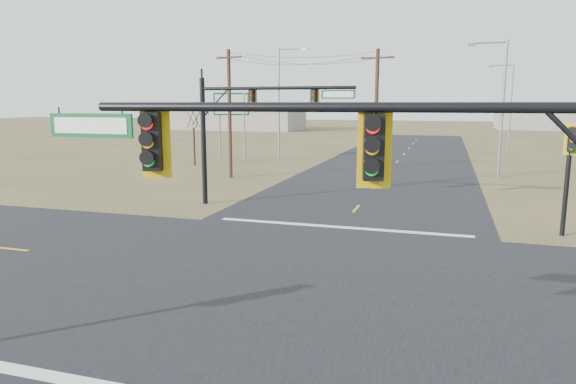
% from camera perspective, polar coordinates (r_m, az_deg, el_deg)
% --- Properties ---
extents(ground, '(320.00, 320.00, 0.00)m').
position_cam_1_polar(ground, '(17.34, 0.78, -9.67)').
color(ground, brown).
rests_on(ground, ground).
extents(road_ew, '(160.00, 14.00, 0.02)m').
position_cam_1_polar(road_ew, '(17.33, 0.78, -9.64)').
color(road_ew, black).
rests_on(road_ew, ground).
extents(road_ns, '(14.00, 160.00, 0.02)m').
position_cam_1_polar(road_ns, '(17.33, 0.78, -9.63)').
color(road_ns, black).
rests_on(road_ns, ground).
extents(stop_bar_far, '(12.00, 0.40, 0.01)m').
position_cam_1_polar(stop_bar_far, '(24.32, 5.79, -3.90)').
color(stop_bar_far, silver).
rests_on(stop_bar_far, road_ns).
extents(mast_arm_near, '(10.33, 0.53, 6.33)m').
position_cam_1_polar(mast_arm_near, '(8.32, 9.54, 1.65)').
color(mast_arm_near, black).
rests_on(mast_arm_near, ground).
extents(mast_arm_far, '(8.86, 0.54, 7.18)m').
position_cam_1_polar(mast_arm_far, '(28.61, -4.10, 8.62)').
color(mast_arm_far, black).
rests_on(mast_arm_far, ground).
extents(pedestal_signal_ne, '(0.65, 0.57, 4.96)m').
position_cam_1_polar(pedestal_signal_ne, '(25.20, 28.84, 3.49)').
color(pedestal_signal_ne, black).
rests_on(pedestal_signal_ne, ground).
extents(utility_pole_near, '(2.29, 0.44, 9.39)m').
position_cam_1_polar(utility_pole_near, '(36.12, 9.75, 8.29)').
color(utility_pole_near, '#432B1C').
rests_on(utility_pole_near, ground).
extents(utility_pole_far, '(2.34, 0.74, 9.79)m').
position_cam_1_polar(utility_pole_far, '(40.25, -6.50, 8.79)').
color(utility_pole_far, '#432B1C').
rests_on(utility_pole_far, ground).
extents(highway_sign, '(3.34, 1.57, 6.81)m').
position_cam_1_polar(highway_sign, '(53.19, -6.28, 8.70)').
color(highway_sign, gray).
rests_on(highway_sign, ground).
extents(streetlight_a, '(2.92, 0.27, 10.52)m').
position_cam_1_polar(streetlight_a, '(43.36, 22.49, 9.29)').
color(streetlight_a, gray).
rests_on(streetlight_a, ground).
extents(streetlight_b, '(2.88, 0.26, 10.36)m').
position_cam_1_polar(streetlight_b, '(67.19, 23.34, 9.10)').
color(streetlight_b, gray).
rests_on(streetlight_b, ground).
extents(streetlight_c, '(3.17, 0.38, 11.35)m').
position_cam_1_polar(streetlight_c, '(53.64, -0.77, 10.50)').
color(streetlight_c, gray).
rests_on(streetlight_c, ground).
extents(bare_tree_a, '(2.62, 2.62, 5.57)m').
position_cam_1_polar(bare_tree_a, '(48.75, -10.47, 8.08)').
color(bare_tree_a, black).
rests_on(bare_tree_a, ground).
extents(bare_tree_b, '(3.31, 3.31, 6.69)m').
position_cam_1_polar(bare_tree_b, '(62.60, -9.38, 9.34)').
color(bare_tree_b, black).
rests_on(bare_tree_b, ground).
extents(warehouse_left, '(28.00, 14.00, 5.50)m').
position_cam_1_polar(warehouse_left, '(114.74, -5.75, 8.31)').
color(warehouse_left, gray).
rests_on(warehouse_left, ground).
extents(warehouse_mid, '(20.00, 12.00, 5.00)m').
position_cam_1_polar(warehouse_mid, '(127.36, 26.64, 7.36)').
color(warehouse_mid, gray).
rests_on(warehouse_mid, ground).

